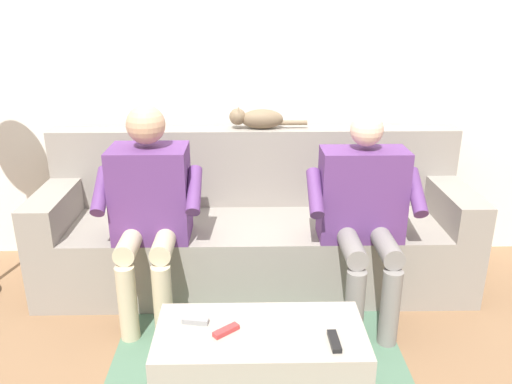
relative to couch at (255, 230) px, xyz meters
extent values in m
plane|color=#846042|center=(0.00, 0.75, -0.32)|extent=(8.00, 8.00, 0.00)
cube|color=silver|center=(0.00, -0.41, 0.98)|extent=(4.76, 0.06, 2.59)
cube|color=gray|center=(0.00, 0.15, -0.11)|extent=(2.18, 0.57, 0.42)
cube|color=gray|center=(0.00, -0.23, 0.14)|extent=(2.56, 0.18, 0.91)
cube|color=gray|center=(-1.18, 0.15, -0.01)|extent=(0.19, 0.57, 0.62)
cube|color=gray|center=(1.18, 0.15, -0.01)|extent=(0.19, 0.57, 0.62)
cube|color=#A89E8E|center=(0.00, 1.12, -0.13)|extent=(0.88, 0.42, 0.38)
cube|color=#5B3370|center=(-0.58, 0.32, 0.35)|extent=(0.46, 0.23, 0.51)
sphere|color=beige|center=(-0.58, 0.32, 0.71)|extent=(0.17, 0.17, 0.17)
cylinder|color=gray|center=(-0.67, 0.52, 0.16)|extent=(0.11, 0.40, 0.11)
cylinder|color=gray|center=(-0.49, 0.52, 0.16)|extent=(0.11, 0.40, 0.11)
cylinder|color=gray|center=(-0.67, 0.71, -0.11)|extent=(0.10, 0.10, 0.42)
cylinder|color=gray|center=(-0.49, 0.71, -0.11)|extent=(0.10, 0.10, 0.42)
cylinder|color=#5B3370|center=(-0.84, 0.40, 0.40)|extent=(0.08, 0.27, 0.22)
cylinder|color=#5B3370|center=(-0.31, 0.40, 0.40)|extent=(0.08, 0.27, 0.22)
cube|color=#5B3370|center=(0.58, 0.28, 0.36)|extent=(0.41, 0.29, 0.52)
sphere|color=tan|center=(0.58, 0.28, 0.74)|extent=(0.21, 0.21, 0.21)
cylinder|color=#C6B793|center=(0.49, 0.46, 0.16)|extent=(0.11, 0.36, 0.11)
cylinder|color=#C6B793|center=(0.67, 0.46, 0.16)|extent=(0.11, 0.36, 0.11)
cylinder|color=#C6B793|center=(0.49, 0.64, -0.11)|extent=(0.10, 0.10, 0.42)
cylinder|color=#C6B793|center=(0.67, 0.64, -0.11)|extent=(0.10, 0.10, 0.42)
cylinder|color=#5B3370|center=(0.33, 0.36, 0.40)|extent=(0.08, 0.27, 0.22)
cylinder|color=#5B3370|center=(0.82, 0.36, 0.40)|extent=(0.08, 0.27, 0.22)
ellipsoid|color=#756047|center=(-0.05, -0.23, 0.65)|extent=(0.26, 0.13, 0.12)
sphere|color=#756047|center=(0.11, -0.23, 0.67)|extent=(0.10, 0.10, 0.10)
cone|color=#756047|center=(0.10, -0.25, 0.71)|extent=(0.04, 0.04, 0.03)
cone|color=#756047|center=(0.10, -0.20, 0.71)|extent=(0.04, 0.04, 0.03)
cylinder|color=#756047|center=(-0.24, -0.23, 0.63)|extent=(0.18, 0.03, 0.03)
cube|color=#B73333|center=(0.14, 1.14, 0.07)|extent=(0.11, 0.10, 0.02)
cube|color=gray|center=(0.27, 1.07, 0.07)|extent=(0.12, 0.05, 0.02)
cube|color=black|center=(-0.29, 1.22, 0.07)|extent=(0.04, 0.13, 0.02)
cube|color=#4C7056|center=(0.00, 0.98, -0.31)|extent=(1.44, 1.60, 0.01)
camera|label=1|loc=(0.06, 2.92, 1.34)|focal=36.06mm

